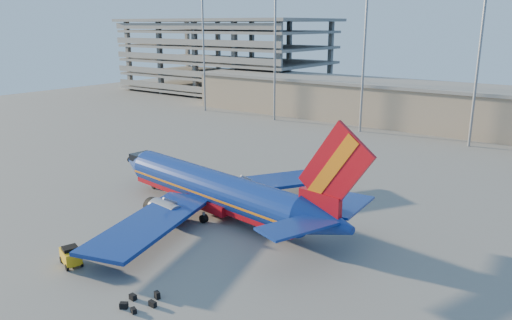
% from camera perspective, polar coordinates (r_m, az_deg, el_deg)
% --- Properties ---
extents(ground, '(220.00, 220.00, 0.00)m').
position_cam_1_polar(ground, '(57.74, -3.38, -5.00)').
color(ground, slate).
rests_on(ground, ground).
extents(terminal_building, '(122.00, 16.00, 8.50)m').
position_cam_1_polar(terminal_building, '(103.66, 22.32, 5.45)').
color(terminal_building, gray).
rests_on(terminal_building, ground).
extents(parking_garage, '(62.00, 32.00, 21.40)m').
position_cam_1_polar(parking_garage, '(150.97, -3.52, 12.14)').
color(parking_garage, slate).
rests_on(parking_garage, ground).
extents(light_mast_row, '(101.60, 1.60, 28.65)m').
position_cam_1_polar(light_mast_row, '(92.40, 18.14, 13.05)').
color(light_mast_row, gray).
rests_on(light_mast_row, ground).
extents(aircraft_main, '(36.52, 34.92, 12.40)m').
position_cam_1_polar(aircraft_main, '(53.86, -4.30, -3.55)').
color(aircraft_main, navy).
rests_on(aircraft_main, ground).
extents(baggage_tug, '(2.65, 2.07, 1.67)m').
position_cam_1_polar(baggage_tug, '(46.26, -20.42, -10.18)').
color(baggage_tug, gold).
rests_on(baggage_tug, ground).
extents(luggage_pile, '(2.53, 2.93, 0.55)m').
position_cam_1_polar(luggage_pile, '(39.15, -13.14, -15.51)').
color(luggage_pile, black).
rests_on(luggage_pile, ground).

